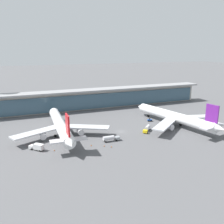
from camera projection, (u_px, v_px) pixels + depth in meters
The scene contains 13 objects.
ground_plane at pixel (121, 132), 134.66m from camera, with size 1200.00×1200.00×0.00m, color #515154.
airliner_left_stand at pixel (61, 126), 127.18m from camera, with size 50.59×65.73×17.52m.
airliner_centre_stand at pixel (176, 117), 142.95m from camera, with size 49.35×65.17×17.52m.
service_truck_near_nose_yellow at pixel (147, 128), 134.59m from camera, with size 7.60×7.74×2.95m.
service_truck_under_wing_blue at pixel (204, 123), 144.59m from camera, with size 3.54×8.83×2.95m.
service_truck_mid_apron_blue at pixel (150, 120), 153.38m from camera, with size 3.17×2.31×2.05m.
service_truck_by_tail_white at pixel (37, 147), 109.42m from camera, with size 6.80×6.77×3.10m.
service_truck_at_far_stand_grey at pixel (111, 138), 120.06m from camera, with size 8.60×2.50×2.95m.
terminal_building at pixel (90, 99), 184.79m from camera, with size 189.59×12.80×15.20m.
safety_cone_alpha at pixel (54, 150), 109.14m from camera, with size 0.62×0.62×0.70m.
safety_cone_bravo at pixel (111, 147), 113.07m from camera, with size 0.62×0.62×0.70m.
safety_cone_charlie at pixel (104, 146), 114.09m from camera, with size 0.62×0.62×0.70m.
safety_cone_delta at pixel (91, 145), 114.60m from camera, with size 0.62×0.62×0.70m.
Camera 1 is at (-51.81, -116.55, 44.83)m, focal length 38.61 mm.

